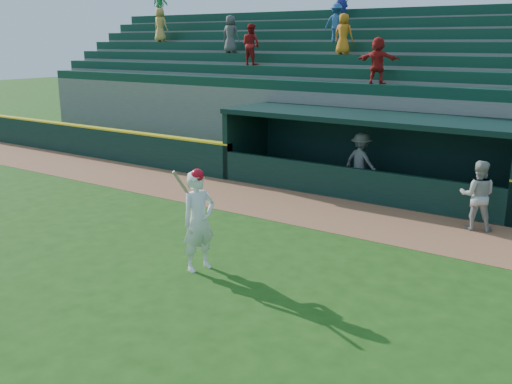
% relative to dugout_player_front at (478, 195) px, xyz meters
% --- Properties ---
extents(ground, '(120.00, 120.00, 0.00)m').
position_rel_dugout_player_front_xyz_m(ground, '(-3.91, -5.75, -0.89)').
color(ground, '#204D13').
rests_on(ground, ground).
extents(warning_track, '(40.00, 3.00, 0.01)m').
position_rel_dugout_player_front_xyz_m(warning_track, '(-3.91, -0.85, -0.89)').
color(warning_track, '#955C3B').
rests_on(warning_track, ground).
extents(field_wall_left, '(15.50, 0.30, 1.20)m').
position_rel_dugout_player_front_xyz_m(field_wall_left, '(-16.16, 0.80, -0.29)').
color(field_wall_left, black).
rests_on(field_wall_left, ground).
extents(wall_stripe_left, '(15.50, 0.32, 0.06)m').
position_rel_dugout_player_front_xyz_m(wall_stripe_left, '(-16.16, 0.80, 0.34)').
color(wall_stripe_left, yellow).
rests_on(wall_stripe_left, field_wall_left).
extents(dugout_player_front, '(1.01, 0.88, 1.79)m').
position_rel_dugout_player_front_xyz_m(dugout_player_front, '(0.00, 0.00, 0.00)').
color(dugout_player_front, '#ABABA6').
rests_on(dugout_player_front, ground).
extents(dugout_player_inside, '(1.32, 0.95, 1.83)m').
position_rel_dugout_player_front_xyz_m(dugout_player_inside, '(-4.15, 2.14, 0.02)').
color(dugout_player_inside, '#979792').
rests_on(dugout_player_inside, ground).
extents(dugout, '(9.40, 2.80, 2.46)m').
position_rel_dugout_player_front_xyz_m(dugout, '(-3.91, 2.26, 0.46)').
color(dugout, '#60605B').
rests_on(dugout, ground).
extents(stands, '(34.50, 6.25, 7.61)m').
position_rel_dugout_player_front_xyz_m(stands, '(-3.92, 6.82, 1.51)').
color(stands, slate).
rests_on(stands, ground).
extents(batter_at_plate, '(0.69, 0.91, 2.18)m').
position_rel_dugout_player_front_xyz_m(batter_at_plate, '(-4.09, -5.99, 0.18)').
color(batter_at_plate, white).
rests_on(batter_at_plate, ground).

